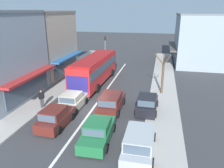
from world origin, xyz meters
The scene contains 17 objects.
ground_plane centered at (0.00, 0.00, 0.00)m, with size 140.00×140.00×0.00m, color #353538.
lane_centre_line centered at (0.00, 4.00, 0.00)m, with size 0.20×28.00×0.01m, color silver.
sidewalk_left centered at (-6.80, 6.00, 0.07)m, with size 5.20×44.00×0.14m, color #A39E96.
kerb_right centered at (6.20, 6.00, 0.06)m, with size 2.80×44.00×0.12m, color #A39E96.
shopfront_mid_block centered at (-10.18, 9.02, 4.18)m, with size 8.51×8.50×8.38m.
building_right_far centered at (11.48, 21.11, 3.98)m, with size 8.21×11.55×7.97m.
city_bus centered at (-1.91, 7.19, 1.88)m, with size 2.95×10.92×3.23m.
sedan_queue_gap_filler centered at (-1.83, -0.23, 0.66)m, with size 1.95×4.22×1.47m.
hatchback_adjacent_lane_lead centered at (-1.81, -3.45, 0.71)m, with size 1.92×3.76×1.54m.
wagon_behind_bus_mid centered at (1.68, 0.23, 0.75)m, with size 1.95×4.50×1.58m.
sedan_behind_bus_near centered at (1.87, -4.63, 0.66)m, with size 2.00×4.25×1.47m.
parked_wagon_kerb_front centered at (4.74, -5.35, 0.75)m, with size 1.95×4.51×1.58m.
parked_hatchback_kerb_second centered at (4.79, 0.64, 0.71)m, with size 1.89×3.74×1.54m.
traffic_light_downstreet centered at (-3.92, 19.79, 2.85)m, with size 0.32×0.24×4.20m.
street_tree_right centered at (5.98, 5.23, 2.06)m, with size 1.70×1.50×4.34m.
pedestrian_with_handbag_near centered at (-4.42, 13.48, 1.07)m, with size 0.64×0.43×1.63m.
pedestrian_browsing_midblock centered at (-4.41, -0.87, 1.07)m, with size 0.37×0.50×1.63m.
Camera 1 is at (5.68, -16.98, 8.45)m, focal length 35.00 mm.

